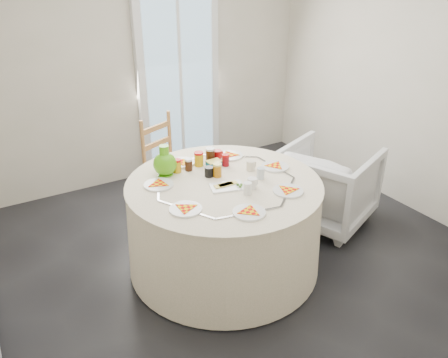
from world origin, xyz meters
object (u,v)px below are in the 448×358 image
green_pitcher (165,164)px  table (224,226)px  wooden_chair (171,167)px  armchair (327,184)px

green_pitcher → table: bearing=-59.9°
table → wooden_chair: wooden_chair is taller
table → wooden_chair: 1.09m
table → armchair: bearing=5.0°
wooden_chair → table: bearing=-114.2°
table → armchair: (1.21, 0.11, 0.02)m
wooden_chair → armchair: size_ratio=1.16×
table → green_pitcher: (-0.33, 0.36, 0.49)m
armchair → green_pitcher: size_ratio=3.45×
wooden_chair → green_pitcher: 0.91m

